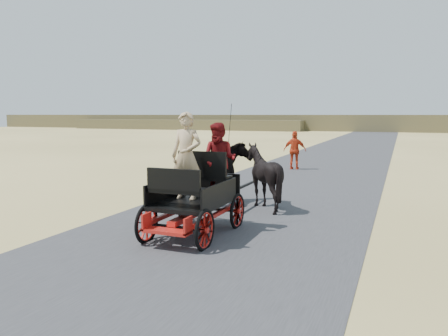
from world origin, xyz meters
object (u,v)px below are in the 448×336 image
at_px(carriage, 195,217).
at_px(pedestrian, 295,150).
at_px(horse_left, 225,174).
at_px(horse_right, 263,176).

relative_size(carriage, pedestrian, 1.39).
bearing_deg(horse_left, carriage, 100.39).
relative_size(carriage, horse_left, 1.20).
xyz_separation_m(horse_left, pedestrian, (0.01, 8.34, 0.02)).
xyz_separation_m(horse_left, horse_right, (1.10, 0.00, 0.00)).
xyz_separation_m(carriage, pedestrian, (-0.54, 11.34, 0.50)).
distance_m(horse_left, pedestrian, 8.34).
distance_m(horse_left, horse_right, 1.10).
bearing_deg(horse_left, pedestrian, -90.04).
distance_m(horse_right, pedestrian, 8.42).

